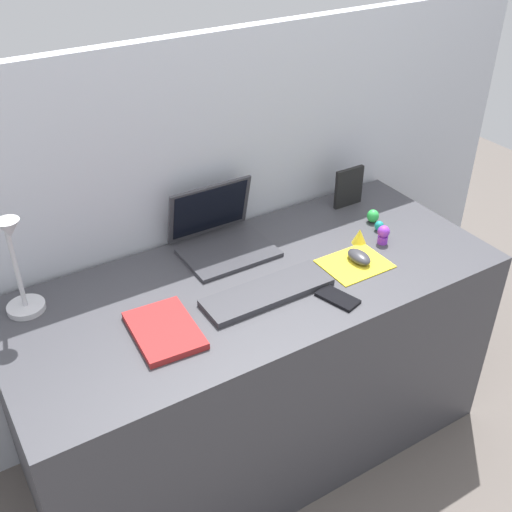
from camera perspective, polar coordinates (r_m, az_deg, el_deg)
ground_plane at (r=2.46m, az=-0.03°, el=-16.34°), size 6.00×6.00×0.00m
back_wall at (r=2.25m, az=-5.06°, el=1.87°), size 2.78×0.05×1.41m
desk at (r=2.19m, az=-0.03°, el=-10.09°), size 1.58×0.67×0.74m
laptop at (r=2.09m, az=-3.22°, el=2.13°), size 0.30×0.26×0.21m
keyboard at (r=1.89m, az=1.05°, el=-3.32°), size 0.41×0.13×0.02m
mousepad at (r=2.05m, az=9.01°, el=-0.71°), size 0.21×0.17×0.00m
mouse at (r=2.05m, az=9.40°, el=-0.07°), size 0.06×0.10×0.03m
cell_phone at (r=1.89m, az=7.47°, el=-3.82°), size 0.10×0.14×0.01m
desk_lamp at (r=1.84m, az=-20.96°, el=-1.17°), size 0.11×0.15×0.33m
notebook_pad at (r=1.77m, az=-8.37°, el=-6.74°), size 0.19×0.25×0.02m
picture_frame at (r=2.36m, az=8.48°, el=6.25°), size 0.12×0.02×0.15m
toy_figurine_yellow at (r=2.15m, az=9.43°, el=1.80°), size 0.05×0.05×0.05m
toy_figurine_teal at (r=2.24m, az=11.20°, el=2.71°), size 0.03×0.03×0.04m
toy_figurine_purple at (r=2.16m, az=11.57°, el=1.99°), size 0.04×0.04×0.07m
toy_figurine_green at (r=2.28m, az=10.64°, el=3.62°), size 0.04×0.04×0.05m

